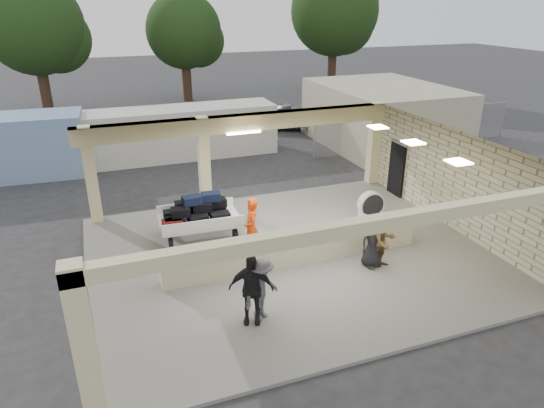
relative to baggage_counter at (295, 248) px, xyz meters
name	(u,v)px	position (x,y,z in m)	size (l,w,h in m)	color
ground	(289,257)	(0.00, 0.50, -0.59)	(120.00, 120.00, 0.00)	#28272A
pavilion	(287,209)	(0.21, 1.16, 0.76)	(12.01, 10.00, 3.55)	slate
baggage_counter	(295,248)	(0.00, 0.00, 0.00)	(8.20, 0.58, 0.98)	#C3BB91
luggage_cart	(197,216)	(-2.38, 2.58, 0.33)	(2.68, 1.74, 1.53)	white
drum_fan	(371,204)	(3.76, 1.96, 0.07)	(0.94, 0.52, 1.04)	white
baggage_handler	(252,228)	(-1.10, 0.80, 0.48)	(0.70, 0.39, 1.93)	#DE420B
passenger_a	(384,241)	(2.31, -1.14, 0.36)	(0.82, 0.36, 1.69)	brown
passenger_b	(251,289)	(-2.13, -2.30, 0.44)	(1.09, 0.40, 1.85)	black
passenger_c	(261,289)	(-1.85, -2.27, 0.36)	(1.09, 0.38, 1.69)	#4F4E53
passenger_d	(374,240)	(2.08, -0.96, 0.35)	(0.81, 0.33, 1.66)	black
car_white_a	(338,121)	(8.58, 13.78, 0.05)	(2.11, 4.46, 1.27)	silver
car_white_b	(398,112)	(13.18, 14.34, 0.13)	(1.69, 4.53, 1.43)	silver
car_dark	(293,118)	(6.23, 15.24, 0.13)	(1.51, 4.28, 1.43)	black
container_white	(161,134)	(-2.12, 12.13, 0.66)	(11.47, 2.29, 2.49)	silver
fence	(416,128)	(11.00, 9.50, 0.47)	(12.06, 0.06, 2.03)	gray
tree_left	(40,29)	(-7.68, 24.66, 5.00)	(6.60, 6.30, 9.00)	#382619
tree_mid	(188,34)	(2.32, 26.66, 4.38)	(6.00, 5.60, 8.00)	#382619
tree_right	(337,15)	(14.32, 25.66, 5.63)	(7.20, 7.00, 10.00)	#382619
adjacent_building	(382,116)	(9.50, 10.50, 1.01)	(6.00, 8.00, 3.20)	#B1AB8D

